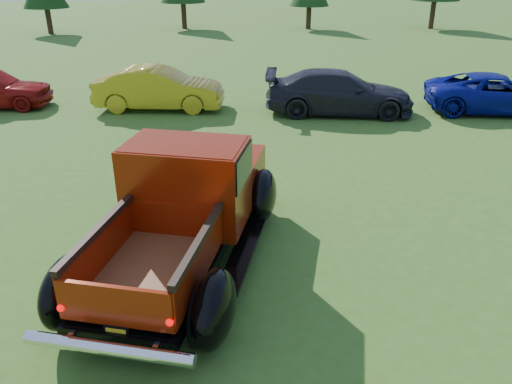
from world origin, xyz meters
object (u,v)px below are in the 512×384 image
object	(u,v)px
show_car_yellow	(159,89)
show_car_grey	(339,92)
pickup_truck	(189,202)
show_car_blue	(497,93)

from	to	relation	value
show_car_yellow	show_car_grey	distance (m)	5.95
show_car_yellow	show_car_grey	world-z (taller)	show_car_yellow
pickup_truck	show_car_blue	size ratio (longest dim) A/B	1.27
show_car_yellow	show_car_blue	distance (m)	11.14
show_car_grey	pickup_truck	bearing A→B (deg)	159.94
show_car_blue	pickup_truck	bearing A→B (deg)	140.08
show_car_yellow	show_car_grey	size ratio (longest dim) A/B	0.89
show_car_blue	show_car_yellow	bearing A→B (deg)	94.22
pickup_truck	show_car_blue	bearing A→B (deg)	55.16
pickup_truck	show_car_yellow	world-z (taller)	pickup_truck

